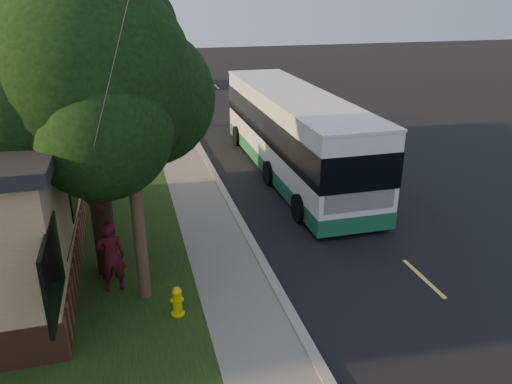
% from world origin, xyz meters
% --- Properties ---
extents(ground, '(120.00, 120.00, 0.00)m').
position_xyz_m(ground, '(0.00, 0.00, 0.00)').
color(ground, black).
rests_on(ground, ground).
extents(road, '(8.00, 80.00, 0.01)m').
position_xyz_m(road, '(4.00, 10.00, 0.01)').
color(road, black).
rests_on(road, ground).
extents(curb, '(0.25, 80.00, 0.12)m').
position_xyz_m(curb, '(0.00, 10.00, 0.06)').
color(curb, gray).
rests_on(curb, ground).
extents(sidewalk, '(2.00, 80.00, 0.08)m').
position_xyz_m(sidewalk, '(-1.00, 10.00, 0.04)').
color(sidewalk, slate).
rests_on(sidewalk, ground).
extents(grass_verge, '(5.00, 80.00, 0.07)m').
position_xyz_m(grass_verge, '(-4.50, 10.00, 0.04)').
color(grass_verge, black).
rests_on(grass_verge, ground).
extents(fire_hydrant, '(0.32, 0.32, 0.74)m').
position_xyz_m(fire_hydrant, '(-2.60, 0.00, 0.43)').
color(fire_hydrant, yellow).
rests_on(fire_hydrant, grass_verge).
extents(utility_pole, '(2.86, 3.21, 9.07)m').
position_xyz_m(utility_pole, '(-3.31, 0.99, 4.63)').
color(utility_pole, '#473321').
rests_on(utility_pole, ground).
extents(leafy_tree, '(6.30, 6.00, 7.80)m').
position_xyz_m(leafy_tree, '(-4.17, 2.65, 5.17)').
color(leafy_tree, black).
rests_on(leafy_tree, grass_verge).
extents(bare_tree_near, '(1.38, 1.21, 4.31)m').
position_xyz_m(bare_tree_near, '(-3.50, 18.00, 2.15)').
color(bare_tree_near, black).
rests_on(bare_tree_near, grass_verge).
extents(bare_tree_far, '(1.38, 1.21, 4.03)m').
position_xyz_m(bare_tree_far, '(-3.00, 30.00, 2.00)').
color(bare_tree_far, black).
rests_on(bare_tree_far, grass_verge).
extents(traffic_signal, '(0.18, 0.22, 5.50)m').
position_xyz_m(traffic_signal, '(0.50, 34.00, 3.16)').
color(traffic_signal, '#2D2D30').
rests_on(traffic_signal, ground).
extents(transit_bus, '(2.93, 12.68, 3.43)m').
position_xyz_m(transit_bus, '(3.27, 8.89, 1.83)').
color(transit_bus, silver).
rests_on(transit_bus, ground).
extents(skateboarder, '(0.70, 0.46, 1.92)m').
position_xyz_m(skateboarder, '(-4.04, 1.50, 1.03)').
color(skateboarder, '#4C0F19').
rests_on(skateboarder, grass_verge).
extents(distant_car, '(2.46, 4.84, 1.58)m').
position_xyz_m(distant_car, '(1.59, 30.84, 0.79)').
color(distant_car, black).
rests_on(distant_car, ground).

